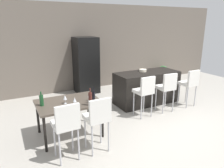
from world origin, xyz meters
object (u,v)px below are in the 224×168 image
(bar_chair_left, at_px, (145,90))
(wine_bottle_right, at_px, (94,97))
(bar_chair_right, at_px, (190,82))
(fruit_bowl, at_px, (143,70))
(kitchen_island, at_px, (147,87))
(potted_plant, at_px, (163,72))
(wine_glass_middle, at_px, (75,100))
(wine_bottle_end, at_px, (41,100))
(dining_chair_near, at_px, (66,123))
(wine_glass_far, at_px, (89,95))
(wine_bottle_left, at_px, (90,99))
(dining_chair_far, at_px, (98,116))
(bar_chair_middle, at_px, (167,86))
(dining_table, at_px, (69,105))
(refrigerator, at_px, (86,65))
(wine_glass_near, at_px, (65,98))

(bar_chair_left, distance_m, wine_bottle_right, 1.53)
(bar_chair_right, distance_m, fruit_bowl, 1.33)
(kitchen_island, xyz_separation_m, fruit_bowl, (-0.08, 0.11, 0.50))
(potted_plant, bearing_deg, wine_glass_middle, -148.65)
(fruit_bowl, bearing_deg, bar_chair_left, -122.34)
(wine_bottle_end, relative_size, wine_bottle_right, 0.84)
(dining_chair_near, xyz_separation_m, wine_glass_far, (0.68, 0.67, 0.17))
(wine_bottle_left, bearing_deg, bar_chair_left, 14.46)
(fruit_bowl, bearing_deg, dining_chair_near, -147.82)
(dining_chair_far, bearing_deg, wine_bottle_end, 133.14)
(dining_chair_near, distance_m, wine_glass_middle, 0.66)
(dining_chair_far, xyz_separation_m, wine_bottle_right, (0.14, 0.50, 0.17))
(wine_glass_far, height_order, potted_plant, wine_glass_far)
(bar_chair_middle, distance_m, fruit_bowl, 0.93)
(wine_bottle_right, relative_size, wine_glass_middle, 1.93)
(dining_chair_far, height_order, wine_glass_middle, dining_chair_far)
(bar_chair_left, height_order, potted_plant, bar_chair_left)
(wine_bottle_left, distance_m, fruit_bowl, 2.51)
(fruit_bowl, bearing_deg, wine_bottle_right, -149.11)
(kitchen_island, relative_size, wine_bottle_end, 6.55)
(bar_chair_left, distance_m, wine_bottle_end, 2.42)
(dining_table, bearing_deg, dining_chair_far, -70.85)
(bar_chair_middle, bearing_deg, dining_table, -179.49)
(bar_chair_left, relative_size, refrigerator, 0.57)
(wine_bottle_left, bearing_deg, dining_chair_near, -144.30)
(wine_glass_middle, bearing_deg, wine_bottle_end, 151.27)
(wine_bottle_left, height_order, wine_glass_far, wine_bottle_left)
(wine_glass_near, bearing_deg, wine_bottle_left, -38.34)
(wine_bottle_right, bearing_deg, refrigerator, 72.04)
(wine_bottle_left, height_order, potted_plant, wine_bottle_left)
(bar_chair_left, xyz_separation_m, potted_plant, (2.76, 2.51, -0.35))
(wine_glass_far, bearing_deg, bar_chair_right, 3.17)
(wine_bottle_end, height_order, potted_plant, wine_bottle_end)
(bar_chair_left, height_order, dining_chair_far, same)
(kitchen_island, relative_size, fruit_bowl, 8.78)
(bar_chair_middle, distance_m, bar_chair_right, 0.82)
(wine_glass_far, bearing_deg, bar_chair_left, 6.35)
(bar_chair_left, distance_m, bar_chair_middle, 0.70)
(bar_chair_middle, distance_m, dining_chair_near, 3.01)
(wine_bottle_end, bearing_deg, bar_chair_left, -0.19)
(bar_chair_middle, xyz_separation_m, wine_glass_far, (-2.21, -0.17, 0.17))
(bar_chair_left, relative_size, wine_bottle_right, 3.12)
(dining_chair_far, relative_size, wine_glass_near, 6.03)
(kitchen_island, relative_size, wine_glass_near, 10.65)
(bar_chair_right, xyz_separation_m, wine_glass_near, (-3.51, -0.09, 0.17))
(wine_glass_near, bearing_deg, dining_chair_near, -104.73)
(wine_glass_far, distance_m, fruit_bowl, 2.32)
(bar_chair_right, xyz_separation_m, wine_glass_far, (-3.03, -0.17, 0.17))
(wine_bottle_right, xyz_separation_m, wine_glass_far, (-0.02, 0.17, -0.00))
(dining_chair_far, xyz_separation_m, fruit_bowl, (2.18, 1.73, 0.26))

